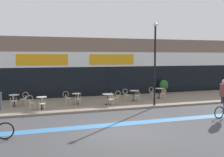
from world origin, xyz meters
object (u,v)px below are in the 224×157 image
Objects in this scene: cafe_chair_3_side at (117,96)px; cafe_chair_5_near at (163,93)px; bistro_table_0 at (14,98)px; bistro_table_2 at (76,97)px; cafe_chair_2_near at (78,98)px; lamp_post at (155,58)px; cafe_chair_0_side at (24,98)px; cafe_chair_2_side at (67,97)px; cafe_chair_4_side at (126,94)px; cafe_chair_0_near at (14,100)px; cafe_chair_1_side at (31,101)px; bistro_table_4 at (134,93)px; bistro_table_3 at (108,97)px; bistro_table_5 at (159,91)px; planter_pot at (164,86)px; bistro_table_1 at (42,100)px; cafe_chair_1_near at (42,103)px; cafe_chair_4_near at (137,95)px; cafe_chair_3_near at (111,98)px; cafe_chair_5_side at (152,92)px.

cafe_chair_5_near is (3.98, 0.70, 0.00)m from cafe_chair_3_side.
bistro_table_0 is 1.02× the size of bistro_table_2.
cafe_chair_2_near is 0.17× the size of lamp_post.
cafe_chair_0_side reaches higher than bistro_table_0.
cafe_chair_0_side is at bearing 174.08° from cafe_chair_2_side.
cafe_chair_4_side is 0.17× the size of lamp_post.
cafe_chair_0_near is 1.40m from cafe_chair_1_side.
lamp_post is (0.53, -2.19, 2.59)m from bistro_table_4.
cafe_chair_2_near is 1.00× the size of cafe_chair_2_side.
bistro_table_3 is at bearing 155.79° from lamp_post.
cafe_chair_4_side is (-0.63, -0.01, -0.01)m from bistro_table_4.
cafe_chair_0_side is (-9.99, -0.00, -0.03)m from bistro_table_5.
lamp_post is at bearing -125.34° from planter_pot.
bistro_table_0 is 0.98× the size of bistro_table_1.
cafe_chair_1_near is 1.00× the size of cafe_chair_2_side.
cafe_chair_4_near is at bearing 7.13° from bistro_table_3.
cafe_chair_4_near is at bearing -86.04° from cafe_chair_0_near.
cafe_chair_3_near is at bearing 42.98° from cafe_chair_3_side.
planter_pot is at bearing 19.17° from bistro_table_1.
bistro_table_5 is 2.53m from cafe_chair_4_near.
cafe_chair_0_near reaches higher than bistro_table_4.
cafe_chair_5_near is 3.15m from planter_pot.
cafe_chair_4_side is (1.69, 0.91, -0.01)m from bistro_table_3.
bistro_table_5 is (2.30, 0.41, 0.01)m from bistro_table_4.
lamp_post is (2.22, -1.28, 2.60)m from cafe_chair_3_side.
cafe_chair_1_side and cafe_chair_4_near have the same top height.
cafe_chair_1_near is at bearing 7.30° from cafe_chair_3_side.
cafe_chair_1_near reaches higher than bistro_table_4.
bistro_table_4 is 1.92m from cafe_chair_3_side.
cafe_chair_3_near and cafe_chair_3_side have the same top height.
bistro_table_0 is 0.84× the size of cafe_chair_4_near.
cafe_chair_3_side is 1.71m from cafe_chair_4_near.
cafe_chair_2_near is (3.38, -1.16, 0.00)m from cafe_chair_0_side.
bistro_table_0 is at bearing 175.97° from cafe_chair_2_side.
cafe_chair_5_near is at bearing -0.76° from cafe_chair_1_side.
bistro_table_0 is 0.84× the size of cafe_chair_3_side.
cafe_chair_2_near and cafe_chair_4_near have the same top height.
cafe_chair_0_side is 1.00× the size of cafe_chair_3_near.
cafe_chair_1_side is at bearing -177.09° from cafe_chair_5_side.
planter_pot is (11.56, 2.10, 0.15)m from cafe_chair_0_side.
bistro_table_4 is 1.73m from cafe_chair_5_side.
cafe_chair_4_near is 1.97m from cafe_chair_5_side.
lamp_post is (-1.77, -2.61, 2.57)m from bistro_table_5.
cafe_chair_0_near is at bearing 175.92° from cafe_chair_4_side.
bistro_table_5 is at bearing -126.69° from planter_pot.
cafe_chair_4_near is 3.08m from lamp_post.
planter_pot is (2.19, 2.11, 0.15)m from cafe_chair_5_side.
bistro_table_1 is at bearing 98.24° from cafe_chair_4_near.
cafe_chair_0_side is at bearing -180.00° from bistro_table_5.
planter_pot is at bearing 9.77° from bistro_table_0.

